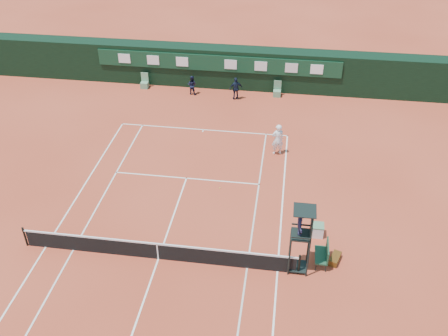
% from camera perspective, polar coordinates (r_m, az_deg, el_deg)
% --- Properties ---
extents(ground, '(90.00, 90.00, 0.00)m').
position_cam_1_polar(ground, '(23.58, -7.50, -10.25)').
color(ground, '#C74A2F').
rests_on(ground, ground).
extents(court_lines, '(11.05, 23.85, 0.01)m').
position_cam_1_polar(court_lines, '(23.57, -7.50, -10.24)').
color(court_lines, silver).
rests_on(court_lines, ground).
extents(tennis_net, '(12.90, 0.10, 1.10)m').
position_cam_1_polar(tennis_net, '(23.22, -7.60, -9.36)').
color(tennis_net, black).
rests_on(tennis_net, ground).
extents(back_wall, '(40.00, 1.65, 3.00)m').
position_cam_1_polar(back_wall, '(38.16, -0.59, 11.52)').
color(back_wall, black).
rests_on(back_wall, ground).
extents(linesman_chair_left, '(0.55, 0.50, 1.15)m').
position_cam_1_polar(linesman_chair_left, '(38.69, -9.06, 9.48)').
color(linesman_chair_left, '#60936B').
rests_on(linesman_chair_left, ground).
extents(linesman_chair_right, '(0.55, 0.50, 1.15)m').
position_cam_1_polar(linesman_chair_right, '(37.15, 6.08, 8.62)').
color(linesman_chair_right, '#5F9269').
rests_on(linesman_chair_right, ground).
extents(umpire_chair, '(0.96, 0.95, 3.42)m').
position_cam_1_polar(umpire_chair, '(21.50, 8.85, -6.74)').
color(umpire_chair, black).
rests_on(umpire_chair, ground).
extents(player_bench, '(0.56, 1.20, 1.10)m').
position_cam_1_polar(player_bench, '(23.23, 11.35, -9.52)').
color(player_bench, '#193F29').
rests_on(player_bench, ground).
extents(tennis_bag, '(0.62, 0.92, 0.32)m').
position_cam_1_polar(tennis_bag, '(23.71, 12.58, -10.08)').
color(tennis_bag, black).
rests_on(tennis_bag, ground).
extents(cooler, '(0.57, 0.57, 0.65)m').
position_cam_1_polar(cooler, '(24.75, 10.65, -6.98)').
color(cooler, white).
rests_on(cooler, ground).
extents(tennis_ball, '(0.06, 0.06, 0.06)m').
position_cam_1_polar(tennis_ball, '(27.43, -0.47, -2.30)').
color(tennis_ball, '#CFE735').
rests_on(tennis_ball, ground).
extents(player, '(0.85, 0.69, 2.01)m').
position_cam_1_polar(player, '(29.97, 6.15, 3.27)').
color(player, white).
rests_on(player, ground).
extents(ball_kid_left, '(0.79, 0.67, 1.43)m').
position_cam_1_polar(ball_kid_left, '(37.15, -3.68, 9.43)').
color(ball_kid_left, black).
rests_on(ball_kid_left, ground).
extents(ball_kid_right, '(1.06, 0.71, 1.68)m').
position_cam_1_polar(ball_kid_right, '(36.28, 1.38, 9.06)').
color(ball_kid_right, black).
rests_on(ball_kid_right, ground).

